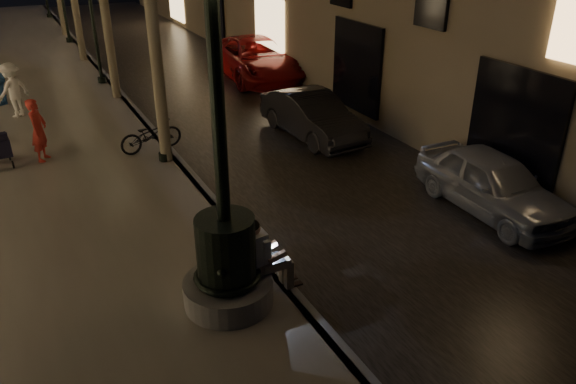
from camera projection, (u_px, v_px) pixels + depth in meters
ground at (117, 94)px, 19.68m from camera, size 120.00×120.00×0.00m
cobble_lane at (199, 83)px, 20.90m from camera, size 6.00×45.00×0.02m
curb_strip at (117, 91)px, 19.63m from camera, size 0.25×45.00×0.20m
fountain_lamppost at (226, 247)px, 8.38m from camera, size 1.40×1.40×5.21m
seated_man_laptop at (263, 253)px, 8.76m from camera, size 0.99×0.33×1.36m
lamp_curb_a at (152, 35)px, 12.54m from camera, size 0.36×0.36×4.81m
stroller at (0, 146)px, 13.35m from camera, size 0.48×1.02×1.03m
car_front at (493, 183)px, 11.70m from camera, size 1.61×3.76×1.27m
car_second at (312, 116)px, 15.63m from camera, size 1.53×3.87×1.25m
car_third at (256, 59)px, 21.23m from camera, size 2.81×5.54×1.50m
pedestrian_red at (38, 130)px, 13.58m from camera, size 0.59×0.67×1.55m
pedestrian_white at (13, 90)px, 16.56m from camera, size 1.19×1.10×1.61m
bicycle at (151, 135)px, 14.29m from camera, size 1.68×0.76×0.85m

